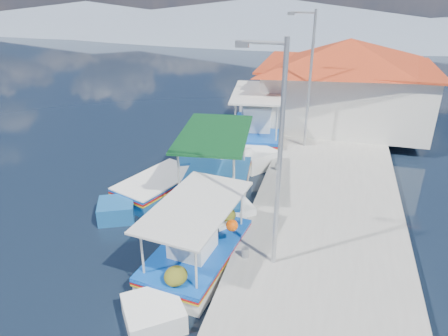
# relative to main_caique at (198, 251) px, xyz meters

# --- Properties ---
(ground) EXTENTS (160.00, 160.00, 0.00)m
(ground) POSITION_rel_main_caique_xyz_m (-2.39, -1.99, -0.43)
(ground) COLOR black
(ground) RESTS_ON ground
(quay) EXTENTS (5.00, 44.00, 0.50)m
(quay) POSITION_rel_main_caique_xyz_m (3.51, 4.01, -0.18)
(quay) COLOR #A5A29A
(quay) RESTS_ON ground
(bollards) EXTENTS (0.20, 17.20, 0.30)m
(bollards) POSITION_rel_main_caique_xyz_m (1.41, 3.26, 0.22)
(bollards) COLOR #A5A8AD
(bollards) RESTS_ON quay
(main_caique) EXTENTS (2.51, 6.77, 2.25)m
(main_caique) POSITION_rel_main_caique_xyz_m (0.00, 0.00, 0.00)
(main_caique) COLOR white
(main_caique) RESTS_ON ground
(caique_green_canopy) EXTENTS (2.98, 7.83, 2.95)m
(caique_green_canopy) POSITION_rel_main_caique_xyz_m (-0.63, 4.02, 0.01)
(caique_green_canopy) COLOR white
(caique_green_canopy) RESTS_ON ground
(caique_blue_hull) EXTENTS (3.06, 5.63, 1.06)m
(caique_blue_hull) POSITION_rel_main_caique_xyz_m (-2.86, 3.68, -0.15)
(caique_blue_hull) COLOR #185392
(caique_blue_hull) RESTS_ON ground
(caique_far) EXTENTS (3.18, 8.23, 2.91)m
(caique_far) POSITION_rel_main_caique_xyz_m (-0.24, 10.19, 0.11)
(caique_far) COLOR white
(caique_far) RESTS_ON ground
(harbor_building) EXTENTS (10.49, 10.49, 4.40)m
(harbor_building) POSITION_rel_main_caique_xyz_m (3.80, 13.01, 2.34)
(harbor_building) COLOR silver
(harbor_building) RESTS_ON quay
(lamp_post_near) EXTENTS (1.21, 0.14, 6.00)m
(lamp_post_near) POSITION_rel_main_caique_xyz_m (2.12, 0.01, 3.42)
(lamp_post_near) COLOR #A5A8AD
(lamp_post_near) RESTS_ON quay
(lamp_post_far) EXTENTS (1.21, 0.14, 6.00)m
(lamp_post_far) POSITION_rel_main_caique_xyz_m (2.12, 9.01, 3.42)
(lamp_post_far) COLOR #A5A8AD
(lamp_post_far) RESTS_ON quay
(mountain_ridge) EXTENTS (171.40, 96.00, 5.50)m
(mountain_ridge) POSITION_rel_main_caique_xyz_m (4.15, 54.01, 1.61)
(mountain_ridge) COLOR slate
(mountain_ridge) RESTS_ON ground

